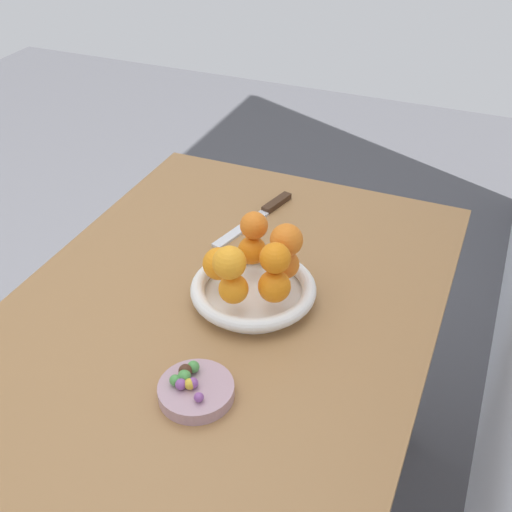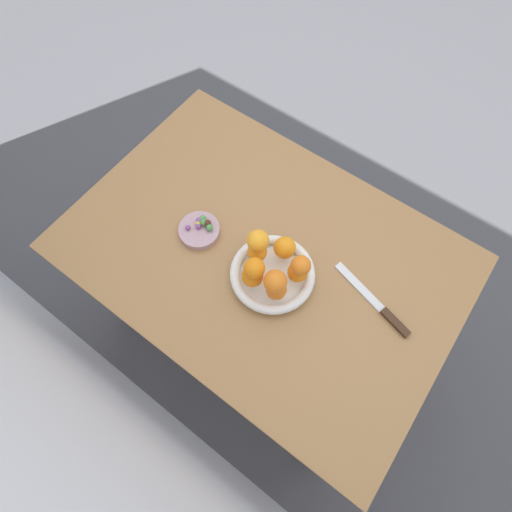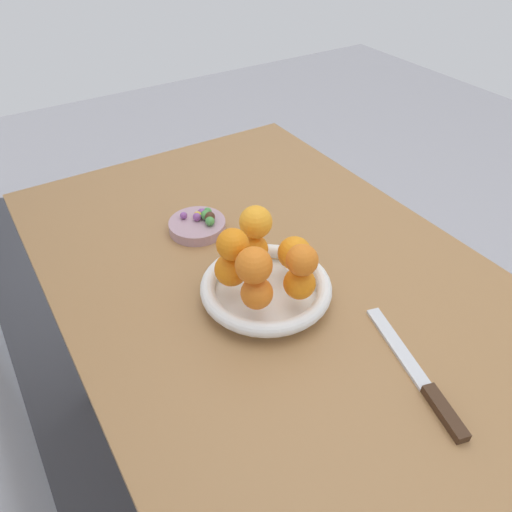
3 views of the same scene
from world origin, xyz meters
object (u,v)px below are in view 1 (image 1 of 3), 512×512
Objects in this scene: orange_3 at (285,264)px; orange_5 at (275,258)px; candy_ball_5 at (199,397)px; candy_ball_2 at (193,367)px; candy_ball_4 at (190,384)px; candy_ball_0 at (175,380)px; orange_8 at (286,240)px; candy_ball_6 at (193,383)px; candy_ball_1 at (181,384)px; orange_2 at (274,286)px; orange_7 at (229,263)px; dining_table at (216,351)px; orange_6 at (254,225)px; candy_dish at (196,391)px; orange_1 at (233,289)px; fruit_bowl at (253,291)px; candy_ball_3 at (184,376)px; orange_0 at (219,264)px; candy_ball_7 at (185,371)px; knife at (260,215)px; orange_4 at (252,250)px.

orange_5 reaches higher than orange_3.
orange_5 is 0.27m from candy_ball_5.
candy_ball_4 is (0.03, 0.01, -0.00)m from candy_ball_2.
orange_5 is 0.26m from candy_ball_0.
orange_8 reaches higher than orange_3.
candy_ball_1 is at bearing -60.00° from candy_ball_6.
orange_7 is (0.03, -0.07, 0.05)m from orange_2.
orange_8 is at bearing 137.26° from dining_table.
orange_6 reaches higher than candy_ball_4.
orange_1 reaches higher than candy_dish.
orange_2 reaches higher than candy_ball_2.
dining_table is 62.44× the size of candy_ball_6.
candy_ball_4 is (-0.00, 0.02, 0.00)m from candy_ball_0.
candy_ball_1 is (0.00, 0.01, -0.00)m from candy_ball_0.
candy_ball_2 reaches higher than dining_table.
orange_8 is (-0.04, 0.05, 0.10)m from fruit_bowl.
orange_2 is 3.23× the size of candy_ball_4.
orange_5 is 0.06m from orange_8.
candy_ball_0 is 0.04m from candy_ball_2.
orange_3 reaches higher than candy_ball_3.
fruit_bowl is 3.83× the size of orange_0.
orange_6 is (-0.07, 0.04, 0.05)m from orange_0.
dining_table is 0.14m from fruit_bowl.
orange_5 reaches higher than orange_1.
orange_7 is 0.19m from candy_ball_2.
orange_6 is 2.90× the size of candy_ball_4.
orange_5 is 2.50× the size of candy_ball_7.
candy_ball_7 reaches higher than candy_ball_6.
candy_ball_5 is 0.86× the size of candy_ball_6.
candy_dish reaches higher than knife.
orange_3 is at bearing 148.86° from orange_7.
candy_dish is 2.19× the size of orange_4.
candy_ball_7 is (0.17, 0.03, 0.12)m from dining_table.
candy_ball_3 is 1.39× the size of candy_ball_5.
candy_ball_2 reaches higher than candy_ball_0.
orange_6 is 0.88× the size of orange_8.
fruit_bowl and candy_ball_4 have the same top height.
candy_ball_4 is (0.26, 0.00, 0.01)m from fruit_bowl.
orange_1 is 0.91× the size of orange_2.
candy_ball_2 is at bearing 14.72° from dining_table.
candy_ball_3 is at bearing -10.94° from orange_3.
orange_0 is at bearing -139.29° from orange_7.
candy_ball_2 is at bearing 172.78° from candy_ball_3.
orange_0 is 3.97× the size of candy_ball_5.
fruit_bowl is at bearing 24.70° from orange_4.
orange_6 reaches higher than orange_4.
fruit_bowl is at bearing 144.06° from dining_table.
dining_table is at bearing -79.66° from orange_7.
orange_8 is (-0.07, -0.00, 0.05)m from orange_2.
candy_ball_1 is 0.03m from candy_ball_7.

